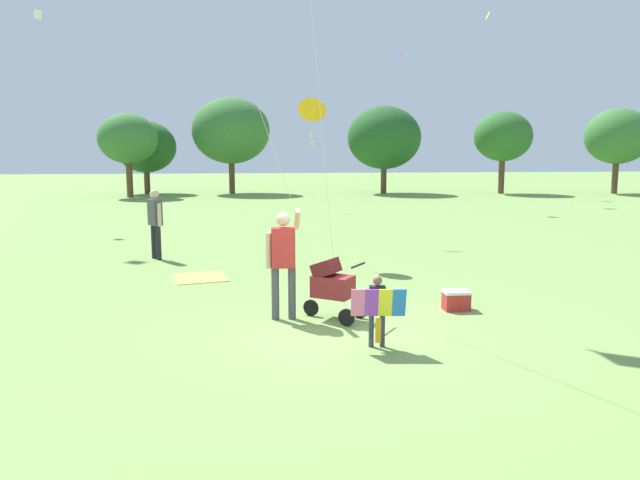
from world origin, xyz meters
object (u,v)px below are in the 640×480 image
(person_adult_flyer, at_px, (283,255))
(kite_orange_delta, at_px, (312,111))
(person_sitting_far, at_px, (155,218))
(picnic_blanket, at_px, (200,278))
(stroller, at_px, (332,283))
(child_with_butterfly_kite, at_px, (377,305))
(cooler_box, at_px, (456,300))

(person_adult_flyer, relative_size, kite_orange_delta, 0.45)
(person_adult_flyer, distance_m, kite_orange_delta, 5.95)
(person_sitting_far, distance_m, picnic_blanket, 2.98)
(person_adult_flyer, distance_m, stroller, 0.93)
(child_with_butterfly_kite, relative_size, kite_orange_delta, 0.25)
(stroller, bearing_deg, cooler_box, 8.30)
(kite_orange_delta, bearing_deg, person_sitting_far, 170.37)
(person_sitting_far, bearing_deg, child_with_butterfly_kite, -60.57)
(cooler_box, bearing_deg, child_with_butterfly_kite, -133.75)
(stroller, bearing_deg, picnic_blanket, 125.22)
(person_sitting_far, bearing_deg, person_adult_flyer, -63.15)
(person_adult_flyer, bearing_deg, person_sitting_far, 116.85)
(cooler_box, bearing_deg, person_adult_flyer, -175.22)
(kite_orange_delta, height_order, cooler_box, kite_orange_delta)
(person_adult_flyer, distance_m, picnic_blanket, 3.99)
(child_with_butterfly_kite, distance_m, person_sitting_far, 8.67)
(child_with_butterfly_kite, bearing_deg, stroller, 106.54)
(stroller, height_order, kite_orange_delta, kite_orange_delta)
(cooler_box, bearing_deg, person_sitting_far, 136.92)
(person_sitting_far, xyz_separation_m, cooler_box, (6.05, -5.66, -0.88))
(kite_orange_delta, bearing_deg, picnic_blanket, -145.96)
(child_with_butterfly_kite, relative_size, stroller, 0.99)
(child_with_butterfly_kite, relative_size, person_sitting_far, 0.58)
(kite_orange_delta, distance_m, person_sitting_far, 4.83)
(cooler_box, bearing_deg, stroller, -171.70)
(cooler_box, bearing_deg, picnic_blanket, 146.07)
(kite_orange_delta, bearing_deg, stroller, -91.83)
(child_with_butterfly_kite, xyz_separation_m, cooler_box, (1.80, 1.88, -0.45))
(person_adult_flyer, height_order, stroller, person_adult_flyer)
(stroller, xyz_separation_m, person_sitting_far, (-3.79, 5.99, 0.45))
(child_with_butterfly_kite, bearing_deg, picnic_blanket, 120.16)
(picnic_blanket, height_order, cooler_box, cooler_box)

